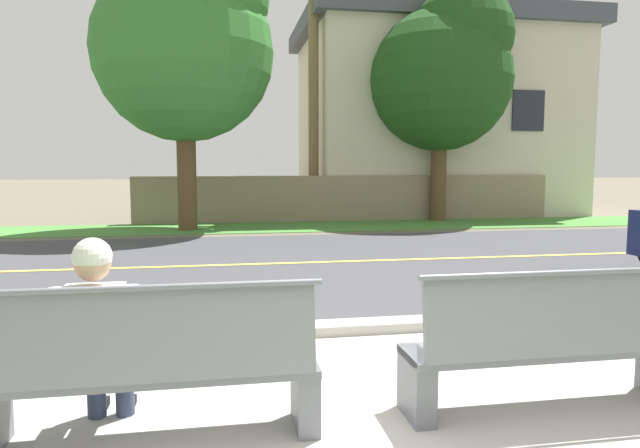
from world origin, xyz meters
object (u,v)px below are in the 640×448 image
object	(u,v)px
seated_person_white	(99,330)
palm_tree_tall	(313,5)
shade_tree_far_left	(189,37)
shade_tree_left	(446,69)
bench_left	(151,371)
bench_right	(553,346)

from	to	relation	value
seated_person_white	palm_tree_tall	distance (m)	15.76
shade_tree_far_left	shade_tree_left	size ratio (longest dim) A/B	1.07
seated_person_white	shade_tree_far_left	size ratio (longest dim) A/B	0.16
bench_left	shade_tree_far_left	bearing A→B (deg)	91.52
seated_person_white	bench_right	bearing A→B (deg)	-3.39
shade_tree_far_left	shade_tree_left	world-z (taller)	shade_tree_far_left
seated_person_white	bench_left	bearing A→B (deg)	-28.34
shade_tree_left	palm_tree_tall	bearing A→B (deg)	162.92
bench_right	palm_tree_tall	world-z (taller)	palm_tree_tall
palm_tree_tall	bench_right	bearing A→B (deg)	-92.91
bench_right	shade_tree_far_left	bearing A→B (deg)	103.95
shade_tree_left	bench_left	bearing A→B (deg)	-118.78
bench_right	shade_tree_left	size ratio (longest dim) A/B	0.28
bench_right	shade_tree_left	world-z (taller)	shade_tree_left
bench_right	shade_tree_left	bearing A→B (deg)	70.65
shade_tree_far_left	bench_right	bearing A→B (deg)	-76.05
bench_right	shade_tree_left	xyz separation A→B (m)	(4.60, 13.11, 4.15)
seated_person_white	palm_tree_tall	world-z (taller)	palm_tree_tall
shade_tree_far_left	palm_tree_tall	world-z (taller)	palm_tree_tall
bench_left	seated_person_white	bearing A→B (deg)	151.66
bench_right	palm_tree_tall	distance (m)	15.60
shade_tree_left	palm_tree_tall	world-z (taller)	palm_tree_tall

